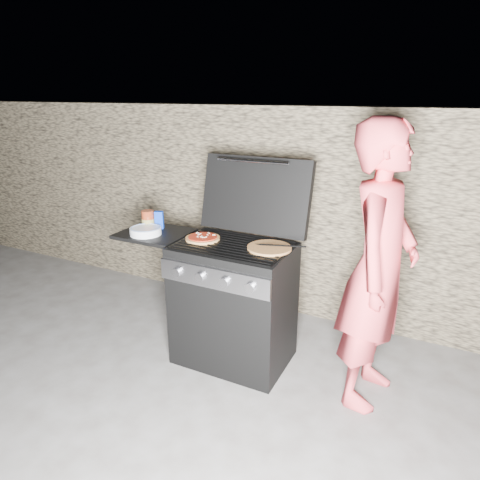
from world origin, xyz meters
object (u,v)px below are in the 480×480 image
at_px(gas_grill, 204,296).
at_px(person, 379,269).
at_px(pizza_topped, 203,238).
at_px(sauce_jar, 148,220).

bearing_deg(gas_grill, person, 2.11).
xyz_separation_m(gas_grill, person, (1.22, 0.04, 0.44)).
distance_m(gas_grill, person, 1.29).
distance_m(pizza_topped, sauce_jar, 0.53).
bearing_deg(sauce_jar, gas_grill, -5.19).
relative_size(gas_grill, pizza_topped, 5.51).
bearing_deg(sauce_jar, pizza_topped, -5.98).
height_order(pizza_topped, sauce_jar, sauce_jar).
xyz_separation_m(sauce_jar, person, (1.73, -0.00, -0.08)).
height_order(pizza_topped, person, person).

